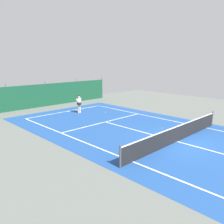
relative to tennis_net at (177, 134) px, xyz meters
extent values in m
plane|color=slate|center=(0.00, 0.00, -0.51)|extent=(36.00, 36.00, 0.00)
cube|color=#1E478C|center=(0.00, 0.00, -0.51)|extent=(11.02, 26.60, 0.01)
cube|color=white|center=(0.00, 11.90, -0.50)|extent=(8.22, 0.10, 0.01)
cube|color=white|center=(-4.11, 0.00, -0.50)|extent=(0.10, 23.80, 0.01)
cube|color=white|center=(4.11, 0.00, -0.50)|extent=(0.10, 23.80, 0.01)
cube|color=white|center=(0.00, 6.40, -0.50)|extent=(8.22, 0.10, 0.01)
cube|color=white|center=(0.00, 0.00, -0.50)|extent=(0.10, 12.80, 0.01)
cube|color=white|center=(0.00, 11.75, -0.50)|extent=(0.10, 0.30, 0.01)
cube|color=black|center=(0.00, 0.00, -0.04)|extent=(9.92, 0.03, 0.95)
cube|color=white|center=(0.00, 0.00, 0.46)|extent=(9.92, 0.04, 0.05)
cylinder|color=#47474C|center=(-5.01, 0.00, 0.04)|extent=(0.10, 0.10, 1.10)
cylinder|color=#47474C|center=(5.01, 0.00, 0.04)|extent=(0.10, 0.10, 1.10)
cube|color=#14472D|center=(0.00, 15.72, 0.69)|extent=(16.22, 0.06, 2.40)
cylinder|color=#595B60|center=(-4.05, 15.78, 0.84)|extent=(0.08, 0.08, 2.70)
cylinder|color=#595B60|center=(0.00, 15.78, 0.84)|extent=(0.08, 0.08, 2.70)
cylinder|color=#595B60|center=(4.05, 15.78, 0.84)|extent=(0.08, 0.08, 2.70)
cylinder|color=#595B60|center=(8.11, 15.78, 0.84)|extent=(0.08, 0.08, 2.70)
cube|color=#234C1E|center=(0.00, 16.32, 0.04)|extent=(14.60, 0.70, 1.10)
cylinder|color=beige|center=(0.60, 10.54, -0.10)|extent=(0.12, 0.12, 0.82)
cylinder|color=beige|center=(0.41, 10.50, -0.10)|extent=(0.12, 0.12, 0.82)
cylinder|color=black|center=(0.51, 10.52, 0.39)|extent=(0.40, 0.40, 0.22)
cube|color=white|center=(0.51, 10.52, 0.59)|extent=(0.39, 0.27, 0.56)
sphere|color=beige|center=(0.51, 10.52, 1.02)|extent=(0.22, 0.22, 0.22)
cylinder|color=black|center=(0.51, 10.52, 1.11)|extent=(0.23, 0.23, 0.04)
cylinder|color=beige|center=(0.73, 10.57, 0.62)|extent=(0.09, 0.09, 0.58)
cylinder|color=beige|center=(0.30, 10.36, 0.62)|extent=(0.19, 0.53, 0.41)
cylinder|color=black|center=(0.32, 10.05, 0.51)|extent=(0.09, 0.27, 0.13)
torus|color=teal|center=(0.32, 10.05, 0.73)|extent=(0.32, 0.18, 0.29)
sphere|color=#CCDB33|center=(2.39, 8.96, -0.48)|extent=(0.07, 0.07, 0.07)
sphere|color=#CCDB33|center=(1.66, 2.18, -0.48)|extent=(0.07, 0.07, 0.07)
camera|label=1|loc=(-12.14, -6.73, 4.30)|focal=37.10mm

